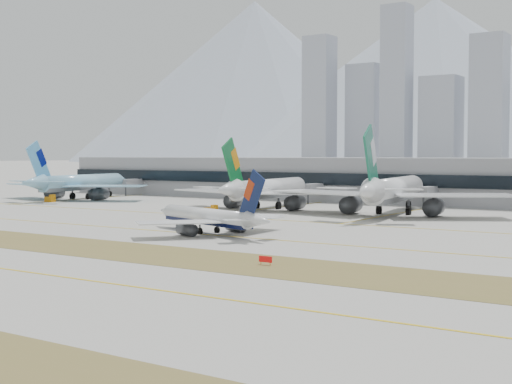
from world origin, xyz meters
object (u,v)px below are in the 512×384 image
Objects in this scene: widebody_eva at (266,190)px; terminal at (409,180)px; taxiing_airliner at (210,218)px; widebody_cathay at (393,191)px; widebody_korean at (78,184)px.

widebody_eva is 60.29m from terminal.
widebody_cathay is (13.10, 63.71, 2.99)m from taxiing_airliner.
taxiing_airliner is at bearing -129.34° from widebody_korean.
taxiing_airliner is 0.60× the size of widebody_cathay.
terminal reaches higher than taxiing_airliner.
taxiing_airliner is at bearing 158.95° from widebody_cathay.
taxiing_airliner is 0.14× the size of terminal.
widebody_eva reaches higher than terminal.
widebody_cathay is at bearing -81.65° from taxiing_airliner.
widebody_cathay is at bearing -98.69° from widebody_korean.
widebody_eva is (81.23, -1.39, -0.03)m from widebody_korean.
taxiing_airliner is at bearing -163.43° from widebody_eva.
terminal is at bearing 7.49° from widebody_cathay.
widebody_eva is at bearing 82.60° from widebody_cathay.
widebody_eva is 0.90× the size of widebody_cathay.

